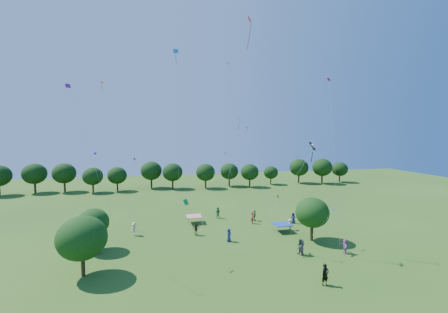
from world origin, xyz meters
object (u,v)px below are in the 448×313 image
(near_tree_north, at_px, (93,223))
(red_high_kite, at_px, (240,65))
(tent_red_stripe, at_px, (194,216))
(tent_blue, at_px, (282,224))
(near_tree_west, at_px, (82,238))
(near_tree_east, at_px, (312,213))
(pirate_kite, at_px, (311,149))
(man_in_black, at_px, (325,275))

(near_tree_north, bearing_deg, red_high_kite, -5.03)
(tent_red_stripe, distance_m, tent_blue, 13.12)
(near_tree_north, height_order, tent_red_stripe, near_tree_north)
(near_tree_west, xyz_separation_m, near_tree_east, (26.01, 3.92, -0.10))
(near_tree_north, bearing_deg, near_tree_east, -5.54)
(near_tree_west, height_order, pirate_kite, pirate_kite)
(near_tree_east, height_order, tent_blue, near_tree_east)
(near_tree_west, distance_m, tent_blue, 25.09)
(man_in_black, distance_m, red_high_kite, 24.17)
(tent_red_stripe, bearing_deg, near_tree_east, -37.91)
(pirate_kite, bearing_deg, near_tree_west, -179.32)
(near_tree_north, distance_m, near_tree_east, 26.45)
(near_tree_west, xyz_separation_m, man_in_black, (21.54, -6.58, -2.73))
(tent_blue, bearing_deg, man_in_black, -98.28)
(near_tree_north, height_order, man_in_black, near_tree_north)
(near_tree_east, relative_size, tent_red_stripe, 2.50)
(near_tree_east, bearing_deg, pirate_kite, -123.12)
(near_tree_north, xyz_separation_m, red_high_kite, (17.06, -1.50, 18.37))
(man_in_black, bearing_deg, near_tree_east, 57.11)
(tent_red_stripe, xyz_separation_m, man_in_black, (9.21, -21.15, -0.05))
(near_tree_west, xyz_separation_m, tent_blue, (23.65, 7.94, -2.68))
(tent_blue, relative_size, pirate_kite, 0.19)
(pirate_kite, bearing_deg, near_tree_north, 165.52)
(tent_red_stripe, bearing_deg, red_high_kite, -65.29)
(pirate_kite, bearing_deg, man_in_black, -107.01)
(near_tree_north, height_order, pirate_kite, pirate_kite)
(tent_blue, bearing_deg, red_high_kite, -156.71)
(near_tree_east, relative_size, pirate_kite, 0.49)
(near_tree_east, height_order, man_in_black, near_tree_east)
(tent_red_stripe, height_order, man_in_black, man_in_black)
(near_tree_north, relative_size, tent_blue, 2.24)
(tent_red_stripe, distance_m, pirate_kite, 21.20)
(near_tree_west, distance_m, red_high_kite, 25.05)
(man_in_black, bearing_deg, pirate_kite, 63.17)
(tent_blue, bearing_deg, near_tree_north, -176.49)
(near_tree_north, xyz_separation_m, man_in_black, (21.85, -13.05, -2.32))
(near_tree_north, relative_size, pirate_kite, 0.44)
(near_tree_north, distance_m, red_high_kite, 25.11)
(near_tree_north, xyz_separation_m, near_tree_east, (26.32, -2.55, 0.31))
(red_high_kite, bearing_deg, man_in_black, -67.47)
(near_tree_north, distance_m, man_in_black, 25.56)
(near_tree_north, xyz_separation_m, pirate_kite, (23.95, -6.19, 8.56))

